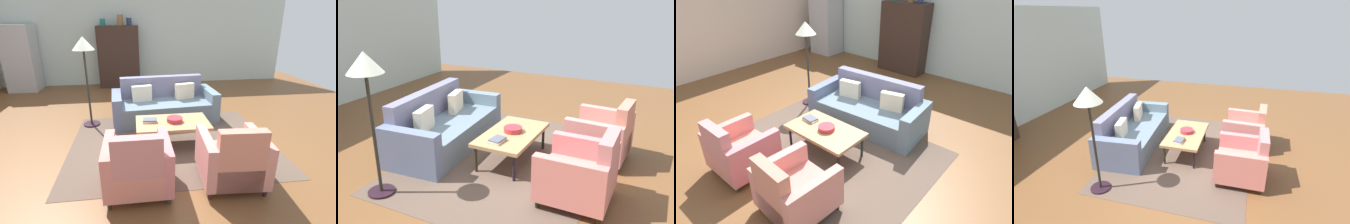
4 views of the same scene
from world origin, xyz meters
The scene contains 15 objects.
ground_plane centered at (0.00, 0.00, 0.00)m, with size 10.71×10.71×0.00m, color brown.
wall_back centered at (0.00, 4.25, 1.40)m, with size 8.93×0.12×2.80m, color silver.
area_rug centered at (0.19, -0.09, 0.00)m, with size 3.40×2.60×0.01m, color brown.
couch centered at (0.19, 1.04, 0.29)m, with size 2.16×1.05×0.86m.
coffee_table centered at (0.19, -0.14, 0.39)m, with size 1.20×0.70×0.42m.
armchair_left centered at (-0.41, -1.31, 0.34)m, with size 0.80×0.80×0.88m.
armchair_right centered at (0.79, -1.31, 0.34)m, with size 0.85×0.85×0.88m.
fruit_bowl centered at (0.23, -0.14, 0.46)m, with size 0.26×0.26×0.07m, color #AD2E38.
book_stack centered at (-0.18, -0.11, 0.45)m, with size 0.25×0.18×0.05m.
cabinet centered at (-0.83, 3.91, 0.90)m, with size 1.20×0.51×1.80m.
vase_tall centered at (-1.23, 3.90, 1.89)m, with size 0.15×0.15×0.18m, color #18776B.
vase_round centered at (-0.73, 3.90, 1.95)m, with size 0.17×0.17×0.30m, color olive.
vase_small centered at (-0.48, 3.90, 1.90)m, with size 0.15×0.15×0.21m, color #2A3152.
refrigerator centered at (-3.56, 3.80, 0.93)m, with size 0.80×0.73×1.85m.
floor_lamp centered at (-1.29, 0.90, 1.44)m, with size 0.40×0.40×1.72m.
Camera 1 is at (-0.40, -3.95, 2.06)m, focal length 27.06 mm.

